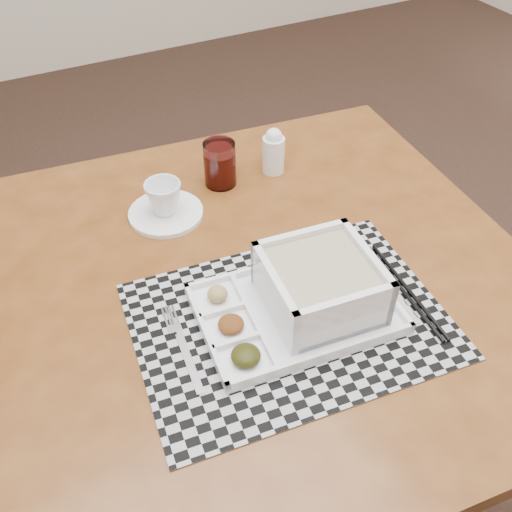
# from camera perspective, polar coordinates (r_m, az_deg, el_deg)

# --- Properties ---
(floor) EXTENTS (5.00, 5.00, 0.00)m
(floor) POSITION_cam_1_polar(r_m,az_deg,el_deg) (1.89, 13.32, -8.74)
(floor) COLOR #301F18
(floor) RESTS_ON ground
(dining_table) EXTENTS (1.06, 1.06, 0.73)m
(dining_table) POSITION_cam_1_polar(r_m,az_deg,el_deg) (1.08, 0.73, -4.56)
(dining_table) COLOR #53280F
(dining_table) RESTS_ON ground
(placemat) EXTENTS (0.54, 0.42, 0.00)m
(placemat) POSITION_cam_1_polar(r_m,az_deg,el_deg) (0.95, 3.37, -6.45)
(placemat) COLOR #AAAAB2
(placemat) RESTS_ON dining_table
(serving_tray) EXTENTS (0.34, 0.25, 0.10)m
(serving_tray) POSITION_cam_1_polar(r_m,az_deg,el_deg) (0.94, 5.60, -3.69)
(serving_tray) COLOR white
(serving_tray) RESTS_ON placemat
(fork) EXTENTS (0.04, 0.19, 0.00)m
(fork) POSITION_cam_1_polar(r_m,az_deg,el_deg) (0.92, -7.51, -8.88)
(fork) COLOR silver
(fork) RESTS_ON placemat
(spoon) EXTENTS (0.04, 0.18, 0.01)m
(spoon) POSITION_cam_1_polar(r_m,az_deg,el_deg) (1.05, 11.91, -1.29)
(spoon) COLOR silver
(spoon) RESTS_ON placemat
(chopsticks) EXTENTS (0.04, 0.24, 0.01)m
(chopsticks) POSITION_cam_1_polar(r_m,az_deg,el_deg) (1.02, 14.75, -3.32)
(chopsticks) COLOR black
(chopsticks) RESTS_ON placemat
(saucer) EXTENTS (0.15, 0.15, 0.01)m
(saucer) POSITION_cam_1_polar(r_m,az_deg,el_deg) (1.16, -8.99, 4.25)
(saucer) COLOR white
(saucer) RESTS_ON dining_table
(cup) EXTENTS (0.09, 0.09, 0.07)m
(cup) POSITION_cam_1_polar(r_m,az_deg,el_deg) (1.14, -9.20, 5.77)
(cup) COLOR white
(cup) RESTS_ON saucer
(juice_glass) EXTENTS (0.07, 0.07, 0.10)m
(juice_glass) POSITION_cam_1_polar(r_m,az_deg,el_deg) (1.22, -3.63, 9.03)
(juice_glass) COLOR white
(juice_glass) RESTS_ON dining_table
(creamer_bottle) EXTENTS (0.05, 0.05, 0.10)m
(creamer_bottle) POSITION_cam_1_polar(r_m,az_deg,el_deg) (1.25, 1.76, 10.43)
(creamer_bottle) COLOR white
(creamer_bottle) RESTS_ON dining_table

